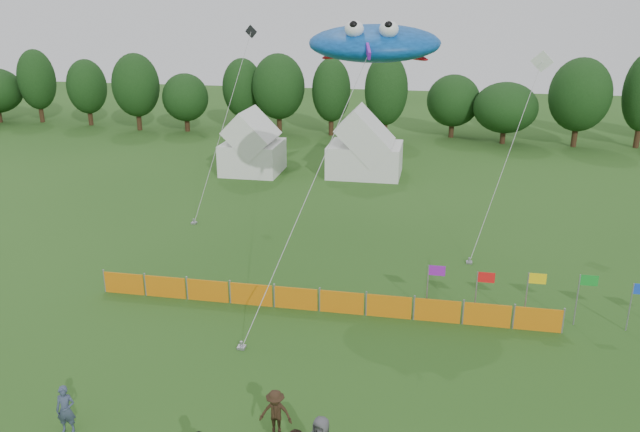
% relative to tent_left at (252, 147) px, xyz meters
% --- Properties ---
extents(treeline, '(104.57, 8.78, 8.36)m').
position_rel_tent_left_xyz_m(treeline, '(11.55, 14.80, 2.22)').
color(treeline, '#382314').
rests_on(treeline, ground).
extents(tent_left, '(4.41, 4.41, 3.89)m').
position_rel_tent_left_xyz_m(tent_left, '(0.00, 0.00, 0.00)').
color(tent_left, white).
rests_on(tent_left, ground).
extents(tent_right, '(5.55, 4.44, 3.92)m').
position_rel_tent_left_xyz_m(tent_right, '(8.62, 0.90, 0.01)').
color(tent_right, white).
rests_on(tent_right, ground).
extents(barrier_fence, '(19.90, 0.06, 1.00)m').
position_rel_tent_left_xyz_m(barrier_fence, '(9.40, -21.65, -1.46)').
color(barrier_fence, '#CF6D0B').
rests_on(barrier_fence, ground).
extents(flag_row, '(10.73, 0.62, 2.25)m').
position_rel_tent_left_xyz_m(flag_row, '(19.10, -21.00, -0.49)').
color(flag_row, gray).
rests_on(flag_row, ground).
extents(spectator_a, '(0.65, 0.50, 1.60)m').
position_rel_tent_left_xyz_m(spectator_a, '(3.32, -30.91, -1.17)').
color(spectator_a, '#343F57').
rests_on(spectator_a, ground).
extents(spectator_c, '(1.03, 0.61, 1.56)m').
position_rel_tent_left_xyz_m(spectator_c, '(9.67, -29.85, -1.18)').
color(spectator_c, black).
rests_on(spectator_c, ground).
extents(stingray_kite, '(7.07, 18.72, 11.88)m').
position_rel_tent_left_xyz_m(stingray_kite, '(10.81, -14.48, 8.77)').
color(stingray_kite, blue).
rests_on(stingray_kite, ground).
extents(small_kite_white, '(4.42, 8.50, 10.01)m').
position_rel_tent_left_xyz_m(small_kite_white, '(18.59, -9.16, 4.88)').
color(small_kite_white, white).
rests_on(small_kite_white, ground).
extents(small_kite_dark, '(2.38, 7.41, 11.21)m').
position_rel_tent_left_xyz_m(small_kite_dark, '(1.00, -7.90, 4.42)').
color(small_kite_dark, black).
rests_on(small_kite_dark, ground).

